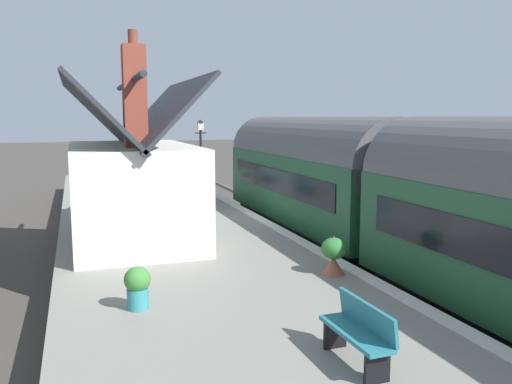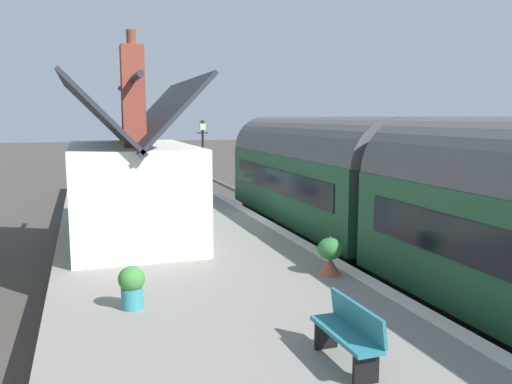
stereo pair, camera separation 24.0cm
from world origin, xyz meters
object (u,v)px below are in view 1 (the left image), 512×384
Objects in this scene: bench_platform_end at (359,331)px; bench_near_building at (157,178)px; planter_edge_near at (135,181)px; station_building at (133,186)px; planter_bench_left at (181,178)px; lamp_post_platform at (201,142)px; planter_under_sign at (138,286)px; planter_corner_building at (334,255)px; bench_mid_platform at (170,190)px.

bench_platform_end is 0.99× the size of bench_near_building.
planter_edge_near is at bearing 2.56° from bench_platform_end.
station_building is 11.33m from planter_edge_near.
planter_bench_left is 3.33m from lamp_post_platform.
planter_bench_left is at bearing -112.65° from planter_edge_near.
bench_near_building is at bearing -0.20° from bench_platform_end.
bench_near_building is 3.68m from lamp_post_platform.
planter_under_sign is at bearing 40.18° from bench_platform_end.
bench_near_building reaches higher than planter_corner_building.
station_building is 1.95× the size of lamp_post_platform.
bench_near_building is 1.80× the size of planter_edge_near.
planter_corner_building is (-4.97, -3.73, -1.08)m from station_building.
bench_mid_platform reaches higher than planter_bench_left.
planter_bench_left is at bearing -17.86° from station_building.
planter_edge_near is at bearing 8.85° from planter_corner_building.
planter_edge_near is (0.88, 2.11, -0.13)m from planter_bench_left.
station_building is at bearing 153.94° from lamp_post_platform.
bench_platform_end is at bearing 176.37° from planter_bench_left.
planter_edge_near is (5.23, 0.83, -0.17)m from bench_mid_platform.
station_building reaches higher than bench_mid_platform.
bench_near_building is 16.33m from planter_under_sign.
planter_corner_building is at bearing -143.09° from station_building.
station_building is 6.30m from planter_corner_building.
planter_edge_near is at bearing 9.02° from bench_mid_platform.
station_building is 8.51m from lamp_post_platform.
planter_corner_building is at bearing -171.15° from planter_edge_near.
planter_under_sign is at bearing 174.55° from station_building.
planter_bench_left is 0.94× the size of planter_corner_building.
planter_bench_left is at bearing 8.31° from lamp_post_platform.
station_building is at bearing 161.11° from bench_mid_platform.
station_building is 4.57× the size of bench_mid_platform.
planter_edge_near is (20.06, 0.90, -0.17)m from bench_platform_end.
lamp_post_platform is (16.46, -1.61, 1.85)m from bench_platform_end.
station_building reaches higher than lamp_post_platform.
lamp_post_platform reaches higher than planter_edge_near.
bench_mid_platform is at bearing -170.98° from planter_edge_near.
planter_under_sign is (-16.10, 2.72, -0.06)m from bench_near_building.
planter_edge_near is at bearing -6.17° from station_building.
planter_under_sign is 4.34m from planter_corner_building.
bench_near_building is at bearing 5.79° from planter_corner_building.
bench_platform_end is (-8.85, -2.11, -1.02)m from station_building.
station_building is 10.89m from planter_bench_left.
station_building is 4.52× the size of bench_near_building.
bench_platform_end and bench_mid_platform have the same top height.
planter_corner_building is at bearing -80.10° from planter_under_sign.
bench_near_building is at bearing 29.09° from lamp_post_platform.
bench_mid_platform is (-4.42, 0.13, 0.00)m from bench_near_building.
lamp_post_platform is (1.64, -1.68, 1.85)m from bench_mid_platform.
lamp_post_platform reaches higher than bench_platform_end.
bench_platform_end reaches higher than planter_under_sign.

